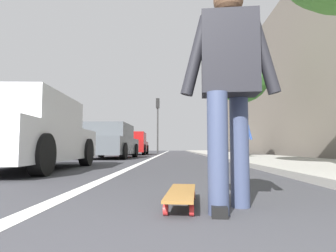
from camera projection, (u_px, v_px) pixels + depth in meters
ground_plane at (177, 160)px, 10.56m from camera, size 80.00×80.00×0.00m
lane_stripe_white at (161, 154)px, 20.55m from camera, size 52.00×0.16×0.01m
sidewalk_curb at (225, 154)px, 18.46m from camera, size 52.00×3.20×0.10m
building_facade at (253, 101)px, 22.70m from camera, size 40.00×1.20×8.37m
skateboard at (181, 194)px, 2.14m from camera, size 0.85×0.27×0.11m
skater_person at (229, 79)px, 2.05m from camera, size 0.45×0.72×1.64m
parked_car_near at (28, 134)px, 5.72m from camera, size 4.35×2.03×1.50m
parked_car_mid at (111, 142)px, 12.38m from camera, size 4.62×1.95×1.49m
parked_car_far at (133, 144)px, 19.06m from camera, size 4.57×1.96×1.50m
traffic_light at (158, 115)px, 22.88m from camera, size 0.33×0.28×4.48m
street_tree_mid at (242, 76)px, 12.14m from camera, size 2.35×2.35×4.73m
pedestrian_distant at (244, 137)px, 10.98m from camera, size 0.43×0.67×1.53m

